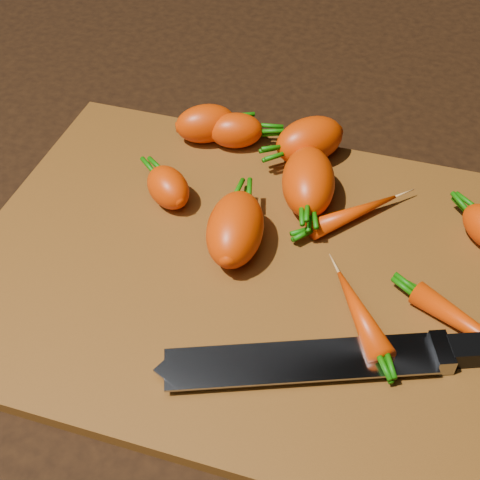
# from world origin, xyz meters

# --- Properties ---
(ground) EXTENTS (2.00, 2.00, 0.01)m
(ground) POSITION_xyz_m (0.00, 0.00, -0.01)
(ground) COLOR black
(cutting_board) EXTENTS (0.50, 0.40, 0.01)m
(cutting_board) POSITION_xyz_m (0.00, 0.00, 0.01)
(cutting_board) COLOR brown
(cutting_board) RESTS_ON ground
(carrot_0) EXTENTS (0.08, 0.07, 0.04)m
(carrot_0) POSITION_xyz_m (-0.09, 0.17, 0.03)
(carrot_0) COLOR #D43704
(carrot_0) RESTS_ON cutting_board
(carrot_1) EXTENTS (0.07, 0.07, 0.04)m
(carrot_1) POSITION_xyz_m (-0.09, 0.06, 0.03)
(carrot_1) COLOR #D43704
(carrot_1) RESTS_ON cutting_board
(carrot_2) EXTENTS (0.07, 0.10, 0.05)m
(carrot_2) POSITION_xyz_m (0.04, 0.10, 0.04)
(carrot_2) COLOR #D43704
(carrot_2) RESTS_ON cutting_board
(carrot_3) EXTENTS (0.06, 0.10, 0.05)m
(carrot_3) POSITION_xyz_m (-0.01, 0.01, 0.04)
(carrot_3) COLOR #D43704
(carrot_3) RESTS_ON cutting_board
(carrot_4) EXTENTS (0.09, 0.09, 0.05)m
(carrot_4) POSITION_xyz_m (0.03, 0.17, 0.04)
(carrot_4) COLOR #D43704
(carrot_4) RESTS_ON cutting_board
(carrot_5) EXTENTS (0.07, 0.06, 0.04)m
(carrot_5) POSITION_xyz_m (-0.05, 0.17, 0.03)
(carrot_5) COLOR #D43704
(carrot_5) RESTS_ON cutting_board
(carrot_7) EXTENTS (0.09, 0.09, 0.02)m
(carrot_7) POSITION_xyz_m (0.09, 0.09, 0.02)
(carrot_7) COLOR #D43704
(carrot_7) RESTS_ON cutting_board
(carrot_8) EXTENTS (0.12, 0.08, 0.02)m
(carrot_8) POSITION_xyz_m (0.22, -0.03, 0.02)
(carrot_8) COLOR #D43704
(carrot_8) RESTS_ON cutting_board
(carrot_9) EXTENTS (0.07, 0.09, 0.02)m
(carrot_9) POSITION_xyz_m (0.12, -0.04, 0.02)
(carrot_9) COLOR #D43704
(carrot_9) RESTS_ON cutting_board
(knife) EXTENTS (0.34, 0.16, 0.02)m
(knife) POSITION_xyz_m (0.10, -0.09, 0.02)
(knife) COLOR gray
(knife) RESTS_ON cutting_board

